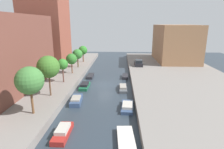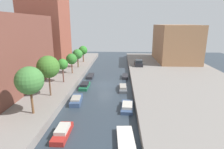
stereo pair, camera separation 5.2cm
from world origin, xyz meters
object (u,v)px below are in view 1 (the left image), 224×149
(low_block_right, at_px, (175,43))
(street_tree_2, at_px, (62,64))
(street_tree_4, at_px, (78,54))
(moored_boat_left_3, at_px, (90,76))
(moored_boat_left_1, at_px, (76,100))
(moored_boat_left_2, at_px, (85,86))
(street_tree_5, at_px, (83,50))
(moored_boat_right_0, at_px, (126,140))
(street_tree_3, at_px, (71,59))
(apartment_tower_far, at_px, (45,16))
(street_tree_0, at_px, (30,81))
(parked_car, at_px, (138,63))
(moored_boat_right_1, at_px, (127,106))
(moored_boat_left_0, at_px, (63,132))
(moored_boat_right_2, at_px, (123,88))
(street_tree_1, at_px, (48,67))
(moored_boat_right_3, at_px, (125,76))

(low_block_right, xyz_separation_m, street_tree_2, (-25.30, -21.40, -1.65))
(street_tree_4, height_order, moored_boat_left_3, street_tree_4)
(moored_boat_left_1, bearing_deg, moored_boat_left_2, 90.15)
(street_tree_5, bearing_deg, street_tree_4, -90.00)
(street_tree_5, bearing_deg, moored_boat_left_2, -78.43)
(street_tree_5, height_order, moored_boat_right_0, street_tree_5)
(street_tree_3, height_order, street_tree_4, street_tree_4)
(moored_boat_right_0, bearing_deg, moored_boat_left_1, 127.15)
(apartment_tower_far, xyz_separation_m, street_tree_0, (8.70, -28.31, -7.84))
(street_tree_0, distance_m, street_tree_3, 18.44)
(apartment_tower_far, bearing_deg, street_tree_5, 15.43)
(street_tree_4, bearing_deg, apartment_tower_far, 154.44)
(parked_car, relative_size, moored_boat_right_0, 0.95)
(apartment_tower_far, distance_m, moored_boat_right_1, 33.95)
(street_tree_3, bearing_deg, moored_boat_right_1, -52.44)
(parked_car, height_order, moored_boat_left_2, parked_car)
(street_tree_4, xyz_separation_m, moored_boat_right_0, (10.83, -27.85, -3.88))
(apartment_tower_far, distance_m, moored_boat_left_1, 28.79)
(moored_boat_left_0, bearing_deg, low_block_right, 60.07)
(moored_boat_right_2, bearing_deg, street_tree_1, -151.64)
(street_tree_5, xyz_separation_m, parked_car, (14.68, -4.16, -2.50))
(moored_boat_left_0, xyz_separation_m, moored_boat_left_1, (-0.51, 8.43, -0.00))
(moored_boat_left_3, height_order, moored_boat_right_1, moored_boat_right_1)
(street_tree_0, distance_m, moored_boat_right_0, 12.40)
(moored_boat_left_1, relative_size, moored_boat_right_3, 1.17)
(street_tree_3, xyz_separation_m, street_tree_4, (0.00, 5.73, 0.09))
(street_tree_1, distance_m, moored_boat_left_3, 14.73)
(street_tree_0, height_order, street_tree_2, street_tree_0)
(moored_boat_right_0, bearing_deg, street_tree_5, 107.46)
(apartment_tower_far, height_order, moored_boat_left_0, apartment_tower_far)
(moored_boat_right_2, bearing_deg, moored_boat_left_3, 132.63)
(street_tree_0, relative_size, moored_boat_right_0, 1.28)
(street_tree_5, height_order, moored_boat_right_1, street_tree_5)
(street_tree_3, bearing_deg, moored_boat_right_2, -32.95)
(low_block_right, xyz_separation_m, moored_boat_left_0, (-20.99, -36.47, -5.51))
(parked_car, xyz_separation_m, moored_boat_right_2, (-3.99, -15.07, -1.31))
(moored_boat_left_0, height_order, moored_boat_left_2, moored_boat_left_0)
(moored_boat_left_1, bearing_deg, low_block_right, 52.52)
(moored_boat_left_0, relative_size, moored_boat_right_1, 0.92)
(street_tree_0, bearing_deg, moored_boat_left_1, 55.78)
(street_tree_1, xyz_separation_m, street_tree_3, (0.00, 12.70, -1.23))
(street_tree_1, bearing_deg, street_tree_2, 90.00)
(street_tree_2, height_order, moored_boat_right_3, street_tree_2)
(street_tree_1, relative_size, moored_boat_right_2, 1.34)
(street_tree_4, relative_size, street_tree_5, 1.00)
(low_block_right, relative_size, street_tree_0, 2.80)
(street_tree_4, bearing_deg, moored_boat_right_3, -24.85)
(apartment_tower_far, height_order, low_block_right, apartment_tower_far)
(parked_car, height_order, moored_boat_left_1, parked_car)
(street_tree_0, height_order, moored_boat_right_0, street_tree_0)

